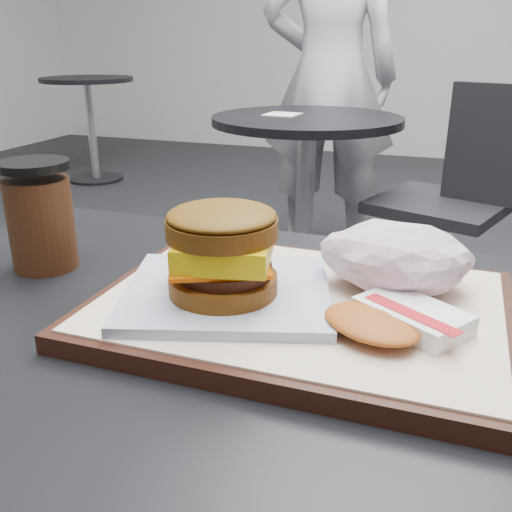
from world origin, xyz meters
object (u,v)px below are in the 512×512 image
object	(u,v)px
customer_table	(216,494)
hash_brown	(394,319)
breakfast_sandwich	(224,261)
neighbor_chair	(461,193)
serving_tray	(300,308)
crumpled_wrapper	(396,257)
patron	(329,77)
coffee_cup	(41,219)
neighbor_table	(305,170)

from	to	relation	value
customer_table	hash_brown	xyz separation A→B (m)	(0.16, 0.02, 0.22)
breakfast_sandwich	neighbor_chair	world-z (taller)	breakfast_sandwich
serving_tray	crumpled_wrapper	distance (m)	0.11
serving_tray	hash_brown	bearing A→B (deg)	-20.41
breakfast_sandwich	neighbor_chair	distance (m)	1.66
customer_table	breakfast_sandwich	world-z (taller)	breakfast_sandwich
crumpled_wrapper	hash_brown	bearing A→B (deg)	-82.87
crumpled_wrapper	patron	size ratio (longest dim) A/B	0.08
customer_table	neighbor_chair	xyz separation A→B (m)	(0.21, 1.65, -0.07)
serving_tray	patron	xyz separation A→B (m)	(-0.48, 2.19, 0.07)
coffee_cup	patron	distance (m)	2.17
serving_tray	neighbor_chair	bearing A→B (deg)	84.71
neighbor_table	crumpled_wrapper	bearing A→B (deg)	-72.12
customer_table	patron	bearing A→B (deg)	100.31
breakfast_sandwich	neighbor_table	xyz separation A→B (m)	(-0.35, 1.62, -0.28)
crumpled_wrapper	neighbor_chair	distance (m)	1.57
serving_tray	coffee_cup	size ratio (longest dim) A/B	3.06
crumpled_wrapper	serving_tray	bearing A→B (deg)	-144.22
hash_brown	neighbor_chair	size ratio (longest dim) A/B	0.15
customer_table	neighbor_table	bearing A→B (deg)	101.98
hash_brown	patron	bearing A→B (deg)	104.28
serving_tray	hash_brown	size ratio (longest dim) A/B	2.81
serving_tray	breakfast_sandwich	bearing A→B (deg)	-157.24
customer_table	coffee_cup	size ratio (longest dim) A/B	6.45
customer_table	hash_brown	size ratio (longest dim) A/B	5.91
coffee_cup	neighbor_chair	bearing A→B (deg)	73.66
breakfast_sandwich	hash_brown	size ratio (longest dim) A/B	1.71
breakfast_sandwich	patron	world-z (taller)	patron
coffee_cup	neighbor_chair	distance (m)	1.66
crumpled_wrapper	neighbor_table	size ratio (longest dim) A/B	0.19
customer_table	coffee_cup	bearing A→B (deg)	161.39
serving_tray	neighbor_table	xyz separation A→B (m)	(-0.42, 1.59, -0.23)
breakfast_sandwich	crumpled_wrapper	world-z (taller)	breakfast_sandwich
neighbor_table	patron	size ratio (longest dim) A/B	0.44
neighbor_table	patron	world-z (taller)	patron
customer_table	neighbor_chair	size ratio (longest dim) A/B	0.91
hash_brown	neighbor_table	distance (m)	1.72
hash_brown	crumpled_wrapper	distance (m)	0.09
serving_tray	customer_table	bearing A→B (deg)	-139.53
hash_brown	serving_tray	bearing A→B (deg)	159.59
serving_tray	crumpled_wrapper	world-z (taller)	crumpled_wrapper
crumpled_wrapper	patron	distance (m)	2.20
customer_table	patron	xyz separation A→B (m)	(-0.41, 2.24, 0.27)
breakfast_sandwich	neighbor_table	distance (m)	1.68
coffee_cup	patron	size ratio (longest dim) A/B	0.07
crumpled_wrapper	neighbor_chair	bearing A→B (deg)	87.44
customer_table	coffee_cup	distance (m)	0.36
breakfast_sandwich	crumpled_wrapper	xyz separation A→B (m)	(0.14, 0.08, -0.01)
breakfast_sandwich	neighbor_chair	xyz separation A→B (m)	(0.21, 1.62, -0.32)
serving_tray	neighbor_chair	distance (m)	1.62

